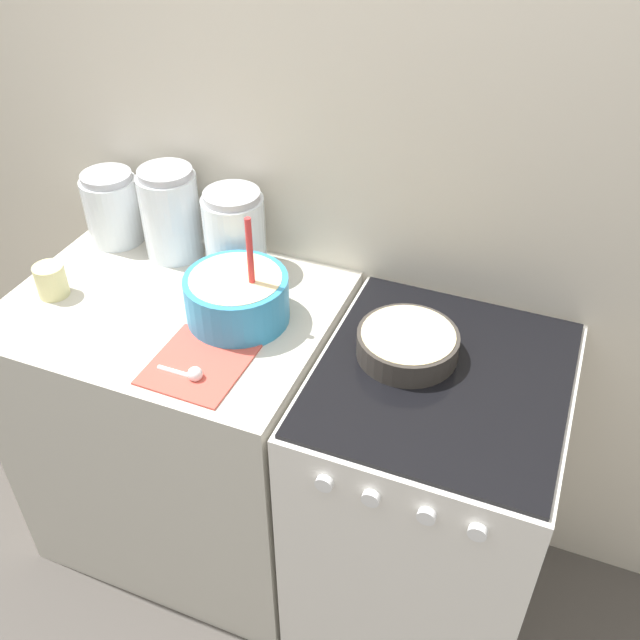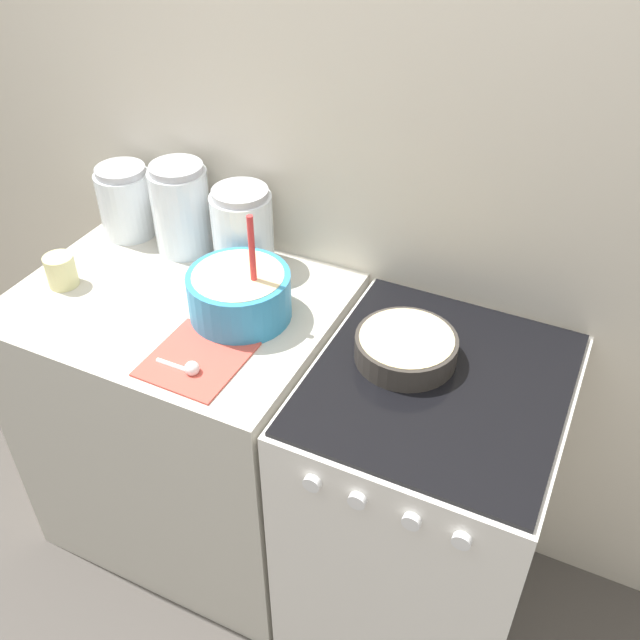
{
  "view_description": "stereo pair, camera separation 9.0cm",
  "coord_description": "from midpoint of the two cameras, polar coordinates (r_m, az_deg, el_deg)",
  "views": [
    {
      "loc": [
        0.51,
        -0.93,
        2.07
      ],
      "look_at": [
        -0.01,
        0.36,
        0.98
      ],
      "focal_mm": 40.0,
      "sensor_mm": 36.0,
      "label": 1
    },
    {
      "loc": [
        0.59,
        -0.89,
        2.07
      ],
      "look_at": [
        -0.01,
        0.36,
        0.98
      ],
      "focal_mm": 40.0,
      "sensor_mm": 36.0,
      "label": 2
    }
  ],
  "objects": [
    {
      "name": "storage_jar_middle",
      "position": [
        2.1,
        -13.02,
        7.91
      ],
      "size": [
        0.17,
        0.17,
        0.27
      ],
      "color": "silver",
      "rests_on": "countertop_cabinet"
    },
    {
      "name": "storage_jar_right",
      "position": [
        2.01,
        -8.11,
        6.64
      ],
      "size": [
        0.17,
        0.17,
        0.24
      ],
      "color": "silver",
      "rests_on": "countertop_cabinet"
    },
    {
      "name": "baking_pan",
      "position": [
        1.73,
        5.53,
        -1.91
      ],
      "size": [
        0.25,
        0.25,
        0.07
      ],
      "color": "#38332D",
      "rests_on": "stove"
    },
    {
      "name": "wall_back",
      "position": [
        1.91,
        2.64,
        10.87
      ],
      "size": [
        4.73,
        0.05,
        2.4
      ],
      "color": "beige",
      "rests_on": "ground_plane"
    },
    {
      "name": "recipe_page",
      "position": [
        1.74,
        -11.15,
        -3.52
      ],
      "size": [
        0.23,
        0.24,
        0.01
      ],
      "color": "#CC4C3F",
      "rests_on": "countertop_cabinet"
    },
    {
      "name": "storage_jar_left",
      "position": [
        2.23,
        -17.36,
        8.23
      ],
      "size": [
        0.16,
        0.16,
        0.22
      ],
      "color": "silver",
      "rests_on": "countertop_cabinet"
    },
    {
      "name": "mixing_bowl",
      "position": [
        1.83,
        -8.08,
        1.92
      ],
      "size": [
        0.27,
        0.27,
        0.31
      ],
      "color": "#338CBF",
      "rests_on": "countertop_cabinet"
    },
    {
      "name": "measuring_spoon",
      "position": [
        1.7,
        -11.82,
        -4.24
      ],
      "size": [
        0.12,
        0.04,
        0.04
      ],
      "color": "white",
      "rests_on": "countertop_cabinet"
    },
    {
      "name": "countertop_cabinet",
      "position": [
        2.26,
        -11.59,
        -8.26
      ],
      "size": [
        0.86,
        0.67,
        0.93
      ],
      "color": "beige",
      "rests_on": "ground_plane"
    },
    {
      "name": "tin_can",
      "position": [
        2.06,
        -21.9,
        2.92
      ],
      "size": [
        0.08,
        0.08,
        0.09
      ],
      "color": "beige",
      "rests_on": "countertop_cabinet"
    },
    {
      "name": "stove",
      "position": [
        2.05,
        7.12,
        -14.06
      ],
      "size": [
        0.6,
        0.69,
        0.93
      ],
      "color": "white",
      "rests_on": "ground_plane"
    }
  ]
}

